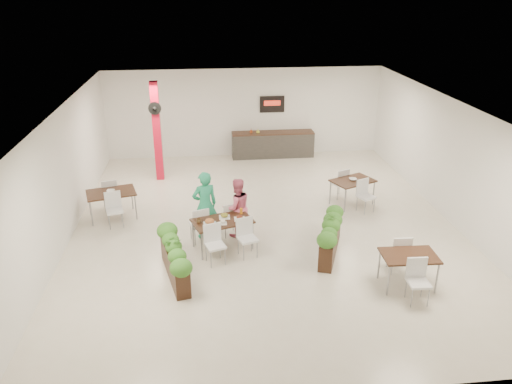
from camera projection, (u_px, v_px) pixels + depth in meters
ground at (265, 225)px, 13.32m from camera, size 12.00×12.00×0.00m
room_shell at (266, 154)px, 12.54m from camera, size 10.10×12.10×3.22m
red_column at (157, 131)px, 15.85m from camera, size 0.40×0.41×3.20m
service_counter at (273, 144)px, 18.41m from camera, size 3.00×0.64×2.20m
main_table at (222, 225)px, 11.94m from camera, size 1.65×1.91×0.92m
diner_man at (205, 205)px, 12.41m from camera, size 0.74×0.59×1.76m
diner_woman at (237, 207)px, 12.53m from camera, size 0.89×0.78×1.54m
planter_left at (174, 257)px, 10.79m from camera, size 0.75×1.91×1.02m
planter_right at (331, 234)px, 11.77m from camera, size 0.96×1.87×1.03m
side_table_a at (111, 196)px, 13.55m from camera, size 1.45×1.67×0.92m
side_table_b at (353, 184)px, 14.37m from camera, size 1.40×1.65×0.92m
side_table_c at (409, 260)px, 10.44m from camera, size 1.17×1.63×0.92m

